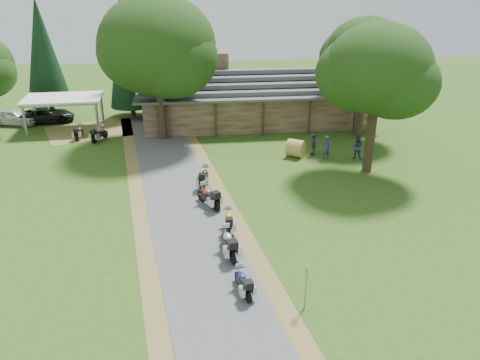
{
  "coord_description": "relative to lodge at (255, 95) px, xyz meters",
  "views": [
    {
      "loc": [
        -0.54,
        -18.2,
        12.24
      ],
      "look_at": [
        2.45,
        6.45,
        1.6
      ],
      "focal_mm": 35.0,
      "sensor_mm": 36.0,
      "label": 1
    }
  ],
  "objects": [
    {
      "name": "car_dark_suv",
      "position": [
        -19.3,
        1.89,
        -1.43
      ],
      "size": [
        3.07,
        5.63,
        2.05
      ],
      "primitive_type": "imported",
      "rotation": [
        0.0,
        0.0,
        1.73
      ],
      "color": "black",
      "rests_on": "ground"
    },
    {
      "name": "hay_bale",
      "position": [
        1.6,
        -9.84,
        -1.8
      ],
      "size": [
        1.73,
        1.75,
        1.3
      ],
      "primitive_type": "cylinder",
      "rotation": [
        1.57,
        0.0,
        0.96
      ],
      "color": "#A07B3B",
      "rests_on": "ground"
    },
    {
      "name": "motorcycle_row_d",
      "position": [
        -5.39,
        -17.51,
        -1.76
      ],
      "size": [
        1.54,
        2.09,
        1.38
      ],
      "primitive_type": null,
      "rotation": [
        0.0,
        0.0,
        2.07
      ],
      "color": "#C03D1B",
      "rests_on": "ground"
    },
    {
      "name": "oak_lodge_right",
      "position": [
        8.05,
        -5.58,
        3.14
      ],
      "size": [
        6.6,
        6.6,
        11.18
      ],
      "primitive_type": null,
      "color": "#153510",
      "rests_on": "ground"
    },
    {
      "name": "sign_post",
      "position": [
        -2.1,
        -27.28,
        -1.44
      ],
      "size": [
        0.36,
        0.06,
        2.02
      ],
      "primitive_type": null,
      "color": "gray",
      "rests_on": "ground"
    },
    {
      "name": "person_b",
      "position": [
        5.97,
        -10.83,
        -1.38
      ],
      "size": [
        0.74,
        0.66,
        2.15
      ],
      "primitive_type": "imported",
      "rotation": [
        0.0,
        0.0,
        2.69
      ],
      "color": "navy",
      "rests_on": "ground"
    },
    {
      "name": "driveway",
      "position": [
        -6.5,
        -20.0,
        -2.45
      ],
      "size": [
        51.95,
        51.95,
        0.0
      ],
      "primitive_type": "plane",
      "rotation": [
        0.0,
        0.0,
        0.14
      ],
      "color": "#4A4B4D",
      "rests_on": "ground"
    },
    {
      "name": "cedar_far",
      "position": [
        -19.71,
        5.52,
        3.0
      ],
      "size": [
        4.12,
        4.12,
        10.9
      ],
      "primitive_type": "cone",
      "color": "black",
      "rests_on": "ground"
    },
    {
      "name": "motorcycle_carport_a",
      "position": [
        -15.4,
        -3.38,
        -1.85
      ],
      "size": [
        0.74,
        1.79,
        1.19
      ],
      "primitive_type": null,
      "rotation": [
        0.0,
        0.0,
        1.47
      ],
      "color": "#BE9C04",
      "rests_on": "ground"
    },
    {
      "name": "person_c",
      "position": [
        3.0,
        -9.66,
        -1.48
      ],
      "size": [
        0.52,
        0.63,
        1.94
      ],
      "primitive_type": "imported",
      "rotation": [
        0.0,
        0.0,
        4.48
      ],
      "color": "navy",
      "rests_on": "ground"
    },
    {
      "name": "lodge",
      "position": [
        0.0,
        0.0,
        0.0
      ],
      "size": [
        21.4,
        9.4,
        4.9
      ],
      "primitive_type": null,
      "color": "brown",
      "rests_on": "ground"
    },
    {
      "name": "car_white_sedan",
      "position": [
        -22.05,
        1.5,
        -1.51
      ],
      "size": [
        3.94,
        6.08,
        1.88
      ],
      "primitive_type": "imported",
      "rotation": [
        0.0,
        0.0,
        1.27
      ],
      "color": "silver",
      "rests_on": "ground"
    },
    {
      "name": "carport",
      "position": [
        -17.05,
        -0.32,
        -1.03
      ],
      "size": [
        6.75,
        4.66,
        2.84
      ],
      "primitive_type": null,
      "rotation": [
        0.0,
        0.0,
        0.04
      ],
      "color": "white",
      "rests_on": "ground"
    },
    {
      "name": "motorcycle_row_c",
      "position": [
        -4.51,
        -20.49,
        -1.84
      ],
      "size": [
        0.67,
        1.81,
        1.22
      ],
      "primitive_type": null,
      "rotation": [
        0.0,
        0.0,
        1.52
      ],
      "color": "#DBD107",
      "rests_on": "ground"
    },
    {
      "name": "cedar_near",
      "position": [
        -11.52,
        3.04,
        3.98
      ],
      "size": [
        4.04,
        4.04,
        12.86
      ],
      "primitive_type": "cone",
      "color": "black",
      "rests_on": "ground"
    },
    {
      "name": "oak_driveway",
      "position": [
        5.87,
        -13.25,
        3.24
      ],
      "size": [
        6.87,
        6.87,
        11.39
      ],
      "primitive_type": null,
      "color": "#153510",
      "rests_on": "ground"
    },
    {
      "name": "motorcycle_row_a",
      "position": [
        -4.44,
        -25.94,
        -1.87
      ],
      "size": [
        0.9,
        1.76,
        1.15
      ],
      "primitive_type": null,
      "rotation": [
        0.0,
        0.0,
        1.79
      ],
      "color": "navy",
      "rests_on": "ground"
    },
    {
      "name": "motorcycle_carport_b",
      "position": [
        -13.6,
        -4.24,
        -1.81
      ],
      "size": [
        1.39,
        1.95,
        1.28
      ],
      "primitive_type": null,
      "rotation": [
        0.0,
        0.0,
        1.1
      ],
      "color": "slate",
      "rests_on": "ground"
    },
    {
      "name": "motorcycle_row_e",
      "position": [
        -5.49,
        -14.57,
        -1.78
      ],
      "size": [
        1.04,
        2.06,
        1.34
      ],
      "primitive_type": null,
      "rotation": [
        0.0,
        0.0,
        1.36
      ],
      "color": "black",
      "rests_on": "ground"
    },
    {
      "name": "ground",
      "position": [
        -6.0,
        -24.0,
        -2.45
      ],
      "size": [
        120.0,
        120.0,
        0.0
      ],
      "primitive_type": "plane",
      "color": "#315116",
      "rests_on": "ground"
    },
    {
      "name": "oak_lodge_left",
      "position": [
        -8.42,
        -4.41,
        3.68
      ],
      "size": [
        9.13,
        9.13,
        12.26
      ],
      "primitive_type": null,
      "color": "#153510",
      "rests_on": "ground"
    },
    {
      "name": "motorcycle_row_b",
      "position": [
        -4.74,
        -22.9,
        -1.75
      ],
      "size": [
        0.96,
        2.11,
        1.39
      ],
      "primitive_type": null,
      "rotation": [
        0.0,
        0.0,
        1.72
      ],
      "color": "#B2B5BA",
      "rests_on": "ground"
    },
    {
      "name": "person_a",
      "position": [
        3.68,
        -10.62,
        -1.4
      ],
      "size": [
        0.69,
        0.58,
        2.1
      ],
      "primitive_type": "imported",
      "rotation": [
        0.0,
        0.0,
        3.43
      ],
      "color": "navy",
      "rests_on": "ground"
    }
  ]
}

